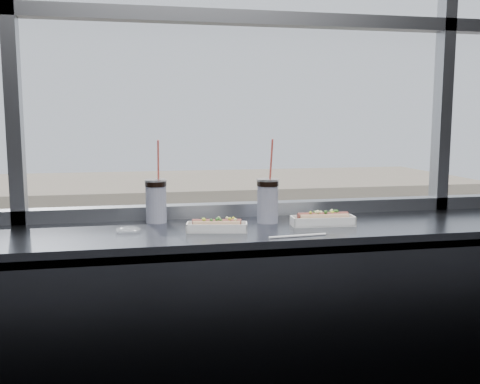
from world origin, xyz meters
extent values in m
plane|color=black|center=(0.00, 1.50, 0.55)|extent=(6.00, 0.00, 6.00)
cube|color=slate|center=(0.00, 1.23, 1.07)|extent=(6.00, 0.55, 0.06)
cube|color=slate|center=(0.00, 0.97, 0.55)|extent=(6.00, 0.04, 1.04)
cube|color=white|center=(-0.19, 1.16, 1.10)|extent=(0.25, 0.12, 0.01)
cube|color=white|center=(-0.19, 1.16, 1.12)|extent=(0.25, 0.12, 0.03)
cylinder|color=tan|center=(-0.19, 1.16, 1.13)|extent=(0.19, 0.08, 0.04)
cylinder|color=brown|center=(-0.19, 1.16, 1.14)|extent=(0.20, 0.07, 0.03)
cube|color=white|center=(0.28, 1.20, 1.10)|extent=(0.28, 0.11, 0.01)
cube|color=white|center=(0.28, 1.20, 1.12)|extent=(0.28, 0.11, 0.04)
cylinder|color=tan|center=(0.28, 1.20, 1.13)|extent=(0.21, 0.06, 0.05)
cylinder|color=brown|center=(0.28, 1.20, 1.14)|extent=(0.22, 0.05, 0.03)
cylinder|color=white|center=(-0.42, 1.41, 1.19)|extent=(0.09, 0.09, 0.18)
cylinder|color=black|center=(-0.42, 1.41, 1.27)|extent=(0.09, 0.09, 0.02)
cylinder|color=silver|center=(-0.42, 1.41, 1.29)|extent=(0.10, 0.10, 0.01)
cylinder|color=#E55145|center=(-0.40, 1.40, 1.37)|extent=(0.01, 0.05, 0.19)
cylinder|color=white|center=(0.06, 1.31, 1.19)|extent=(0.09, 0.09, 0.18)
cylinder|color=black|center=(0.06, 1.31, 1.27)|extent=(0.10, 0.10, 0.02)
cylinder|color=silver|center=(0.06, 1.31, 1.29)|extent=(0.10, 0.10, 0.01)
cylinder|color=#E55145|center=(0.07, 1.30, 1.37)|extent=(0.01, 0.05, 0.19)
cylinder|color=white|center=(0.10, 1.01, 1.10)|extent=(0.23, 0.03, 0.01)
ellipsoid|color=silver|center=(-0.54, 1.22, 1.11)|extent=(0.10, 0.07, 0.02)
plane|color=#9D9D9C|center=(0.00, 45.00, -11.00)|extent=(120.00, 120.00, 0.00)
cube|color=#9D9D9C|center=(0.00, 29.50, -10.98)|extent=(80.00, 6.00, 0.04)
cube|color=tan|center=(0.00, 39.50, -7.00)|extent=(50.00, 14.00, 8.00)
imported|color=#5B1D11|center=(0.42, 25.50, -9.85)|extent=(3.02, 6.65, 2.18)
imported|color=white|center=(12.24, 25.50, -9.80)|extent=(3.72, 7.16, 2.28)
imported|color=#66605B|center=(10.91, 28.64, -9.93)|extent=(0.69, 0.92, 2.06)
imported|color=#66605B|center=(4.13, 28.83, -9.81)|extent=(1.02, 0.77, 2.30)
imported|color=#66605B|center=(-1.77, 30.01, -9.92)|extent=(0.69, 0.92, 2.07)
imported|color=#66605B|center=(-4.16, 29.63, -9.88)|extent=(0.72, 0.96, 2.17)
cylinder|color=#47382B|center=(2.22, 29.50, -9.85)|extent=(0.23, 0.23, 2.30)
sphere|color=#377229|center=(2.22, 29.50, -7.74)|extent=(3.07, 3.07, 3.07)
cylinder|color=#47382B|center=(11.81, 29.50, -9.93)|extent=(0.21, 0.21, 2.14)
sphere|color=#377229|center=(11.81, 29.50, -7.97)|extent=(2.85, 2.85, 2.85)
camera|label=1|loc=(-0.51, -0.93, 1.55)|focal=40.00mm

